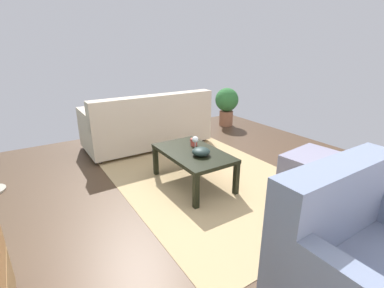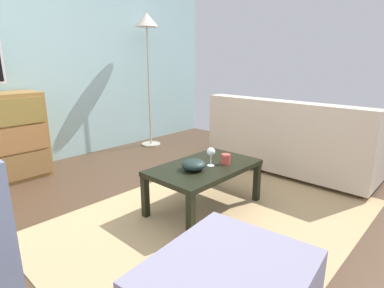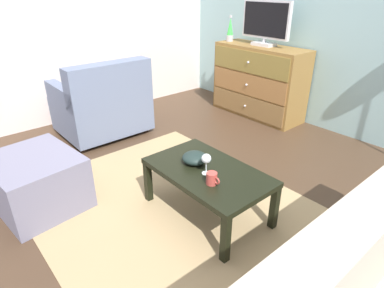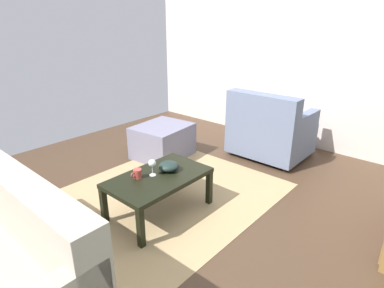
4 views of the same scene
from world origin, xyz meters
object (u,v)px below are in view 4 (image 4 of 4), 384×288
wine_glass (152,164)px  armchair (270,131)px  coffee_table (159,180)px  mug (137,174)px  ottoman (163,141)px  bowl_decorative (169,166)px

wine_glass → armchair: 1.93m
coffee_table → wine_glass: 0.17m
coffee_table → mug: 0.21m
coffee_table → ottoman: size_ratio=1.33×
mug → bowl_decorative: (-0.29, 0.10, 0.00)m
armchair → ottoman: bearing=-48.6°
ottoman → coffee_table: bearing=44.8°
coffee_table → bowl_decorative: 0.17m
wine_glass → bowl_decorative: wine_glass is taller
ottoman → mug: bearing=37.2°
bowl_decorative → ottoman: (-0.81, -0.94, -0.22)m
wine_glass → ottoman: 1.37m
wine_glass → mug: size_ratio=1.38×
bowl_decorative → armchair: 1.75m
bowl_decorative → armchair: (-1.75, 0.11, -0.07)m
wine_glass → mug: 0.16m
bowl_decorative → ottoman: 1.26m
wine_glass → armchair: (-1.91, 0.15, -0.15)m
coffee_table → bowl_decorative: bowl_decorative is taller
armchair → mug: bearing=-5.9°
mug → wine_glass: bearing=153.8°
wine_glass → bowl_decorative: size_ratio=0.82×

